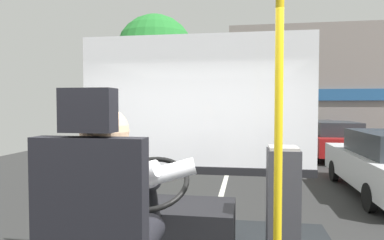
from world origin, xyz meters
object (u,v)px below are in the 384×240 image
handrail_pole (279,118)px  parked_car_blue (315,132)px  steering_console (166,226)px  parked_car_red (333,140)px  bus_driver (112,211)px  parked_car_green (296,125)px  fare_box (283,210)px

handrail_pole → parked_car_blue: size_ratio=0.57×
steering_console → parked_car_red: 11.48m
bus_driver → parked_car_green: size_ratio=0.20×
handrail_pole → parked_car_green: handrail_pole is taller
parked_car_green → steering_console: bearing=-100.7°
handrail_pole → bus_driver: bearing=-160.2°
fare_box → parked_car_red: bearing=74.8°
fare_box → parked_car_red: size_ratio=0.23×
steering_console → parked_car_blue: 15.90m
handrail_pole → fare_box: bearing=81.7°
parked_car_green → parked_car_red: bearing=-89.6°
fare_box → parked_car_green: size_ratio=0.24×
steering_console → parked_car_green: steering_console is taller
handrail_pole → parked_car_blue: 16.56m
bus_driver → steering_console: bearing=90.0°
bus_driver → handrail_pole: bearing=19.8°
fare_box → parked_car_green: 20.60m
bus_driver → steering_console: (0.00, 1.11, -0.47)m
fare_box → parked_car_blue: (3.20, 15.54, -0.60)m
parked_car_red → parked_car_blue: bearing=87.2°
steering_console → fare_box: 0.94m
parked_car_red → parked_car_blue: size_ratio=0.99×
parked_car_red → bus_driver: bearing=-108.0°
steering_console → handrail_pole: 1.47m
steering_console → fare_box: (0.90, -0.18, 0.23)m
steering_console → handrail_pole: size_ratio=0.49×
steering_console → parked_car_red: (3.88, 10.80, -0.31)m
fare_box → parked_car_red: (2.98, 10.99, -0.53)m
bus_driver → parked_car_green: (3.81, 21.31, -0.78)m
steering_console → handrail_pole: bearing=-45.7°
fare_box → parked_car_blue: bearing=78.4°
bus_driver → fare_box: (0.90, 0.93, -0.24)m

